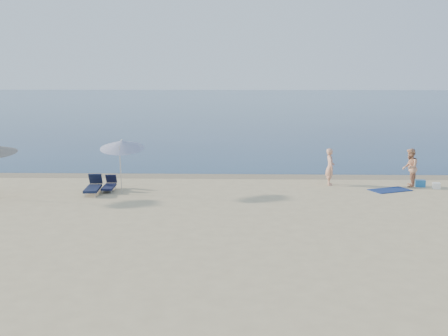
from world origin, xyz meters
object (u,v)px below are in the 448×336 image
object	(u,v)px
person_right	(410,168)
umbrella_near	(122,145)
blue_cooler	(420,183)
person_left	(330,167)

from	to	relation	value
person_right	umbrella_near	distance (m)	13.38
person_right	umbrella_near	world-z (taller)	umbrella_near
person_right	blue_cooler	size ratio (longest dim) A/B	3.95
person_left	person_right	bearing A→B (deg)	-95.41
person_right	umbrella_near	bearing A→B (deg)	-62.15
blue_cooler	umbrella_near	world-z (taller)	umbrella_near
person_left	blue_cooler	distance (m)	4.28
umbrella_near	blue_cooler	bearing A→B (deg)	2.91
person_right	person_left	bearing A→B (deg)	-74.88
blue_cooler	person_right	bearing A→B (deg)	-171.00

